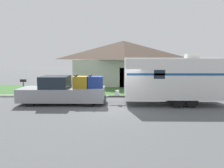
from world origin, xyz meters
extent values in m
plane|color=#515456|center=(0.00, 0.00, 0.00)|extent=(120.00, 120.00, 0.00)
cube|color=#ADADA8|center=(0.00, 3.75, 0.07)|extent=(80.00, 0.30, 0.14)
cube|color=#3D6B33|center=(0.00, 7.40, 0.01)|extent=(80.00, 7.00, 0.03)
cube|color=#B2B2A8|center=(0.60, 12.75, 1.47)|extent=(10.94, 7.12, 2.94)
pyramid|color=#4C3D33|center=(0.60, 12.75, 4.04)|extent=(11.81, 7.69, 2.20)
cube|color=#4C3828|center=(0.60, 9.22, 1.05)|extent=(1.00, 0.06, 2.10)
cylinder|color=black|center=(-6.01, 0.38, 0.40)|extent=(0.80, 0.28, 0.80)
cylinder|color=black|center=(-6.01, 2.08, 0.40)|extent=(0.80, 0.28, 0.80)
cylinder|color=black|center=(-2.15, 0.38, 0.40)|extent=(0.80, 0.28, 0.80)
cylinder|color=black|center=(-2.15, 2.08, 0.40)|extent=(0.80, 0.28, 0.80)
cube|color=gray|center=(-5.15, 1.23, 0.67)|extent=(3.60, 2.06, 0.91)
cube|color=#19232D|center=(-4.50, 1.23, 1.54)|extent=(1.87, 1.90, 0.82)
cube|color=gray|center=(-2.22, 1.23, 0.67)|extent=(2.25, 2.06, 0.91)
cube|color=#333333|center=(-1.04, 1.23, 0.34)|extent=(0.12, 1.85, 0.20)
cube|color=olive|center=(-2.72, 1.23, 1.53)|extent=(1.03, 0.87, 0.80)
cube|color=black|center=(-3.05, 1.23, 2.01)|extent=(0.10, 0.95, 0.08)
cube|color=navy|center=(-1.73, 1.23, 1.53)|extent=(1.03, 0.87, 0.80)
cube|color=black|center=(-2.06, 1.23, 2.01)|extent=(0.10, 0.95, 0.08)
cylinder|color=black|center=(3.73, 0.14, 0.40)|extent=(0.79, 0.22, 0.79)
cylinder|color=black|center=(3.73, 2.33, 0.40)|extent=(0.79, 0.22, 0.79)
cylinder|color=black|center=(4.60, 0.14, 0.40)|extent=(0.79, 0.22, 0.79)
cylinder|color=black|center=(4.60, 2.33, 0.40)|extent=(0.79, 0.22, 0.79)
cube|color=silver|center=(3.64, 1.23, 1.84)|extent=(6.62, 2.47, 2.69)
cube|color=navy|center=(3.64, -0.01, 2.18)|extent=(6.49, 0.01, 0.14)
cube|color=#383838|center=(-0.26, 1.23, 0.55)|extent=(1.18, 0.12, 0.10)
cylinder|color=silver|center=(-0.20, 1.23, 0.78)|extent=(0.28, 0.28, 0.36)
cube|color=silver|center=(4.83, 1.23, 3.32)|extent=(0.80, 0.68, 0.28)
cube|color=#19232D|center=(2.45, -0.01, 2.18)|extent=(0.70, 0.01, 0.56)
cylinder|color=brown|center=(-8.11, 4.40, 0.58)|extent=(0.09, 0.09, 1.16)
cube|color=black|center=(-8.11, 4.40, 1.27)|extent=(0.48, 0.20, 0.22)
camera|label=1|loc=(-0.30, -13.72, 3.32)|focal=35.00mm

